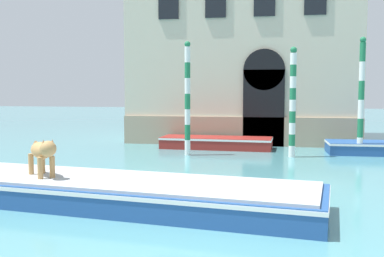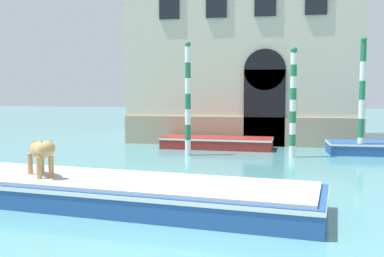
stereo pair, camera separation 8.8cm
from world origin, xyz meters
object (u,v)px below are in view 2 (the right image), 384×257
boat_moored_near_palazzo (217,142)px  mooring_pole_0 (188,98)px  mooring_pole_1 (293,102)px  mooring_pole_2 (362,97)px  boat_foreground (111,190)px  dog_on_deck (41,151)px

boat_moored_near_palazzo → mooring_pole_0: size_ratio=1.10×
mooring_pole_1 → mooring_pole_2: size_ratio=0.91×
boat_foreground → mooring_pole_1: bearing=69.7°
boat_foreground → dog_on_deck: bearing=-170.2°
boat_moored_near_palazzo → mooring_pole_1: bearing=-30.3°
boat_foreground → mooring_pole_2: (6.60, 8.47, 1.93)m
mooring_pole_0 → mooring_pole_1: size_ratio=1.06×
boat_foreground → mooring_pole_0: (0.21, 7.54, 1.86)m
boat_moored_near_palazzo → mooring_pole_2: (5.56, -1.24, 1.97)m
mooring_pole_1 → mooring_pole_2: (2.52, 0.73, 0.19)m
mooring_pole_0 → mooring_pole_2: (6.39, 0.93, 0.07)m
mooring_pole_0 → mooring_pole_2: bearing=8.3°
mooring_pole_2 → mooring_pole_0: bearing=-171.7°
dog_on_deck → mooring_pole_0: mooring_pole_0 is taller
mooring_pole_1 → mooring_pole_2: mooring_pole_2 is taller
boat_moored_near_palazzo → mooring_pole_2: bearing=-9.9°
mooring_pole_2 → boat_foreground: bearing=-128.0°
dog_on_deck → boat_moored_near_palazzo: (2.62, 9.77, -0.87)m
mooring_pole_0 → mooring_pole_2: 6.46m
dog_on_deck → mooring_pole_1: mooring_pole_1 is taller
boat_moored_near_palazzo → mooring_pole_2: size_ratio=1.07×
boat_moored_near_palazzo → mooring_pole_2: mooring_pole_2 is taller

